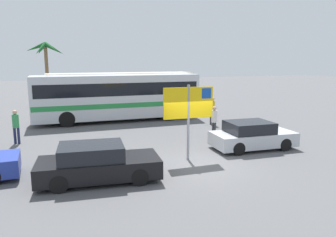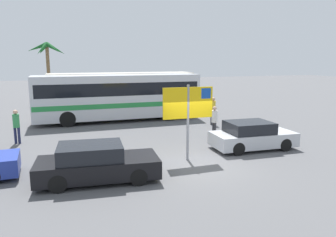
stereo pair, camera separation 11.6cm
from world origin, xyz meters
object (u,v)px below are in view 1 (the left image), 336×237
Objects in this scene: bus_front_coach at (118,95)px; pedestrian_near_sign at (212,108)px; bus_rear_coach at (121,91)px; ferry_sign at (190,106)px; car_black at (97,163)px; pedestrian_crossing_lot at (16,124)px; car_silver at (252,136)px; pedestrian_by_bus at (214,119)px.

bus_front_coach is 6.17× the size of pedestrian_near_sign.
pedestrian_near_sign is (5.51, -3.49, -0.70)m from bus_front_coach.
ferry_sign is (0.24, -13.05, 0.54)m from bus_rear_coach.
car_black is (-3.76, -14.25, -1.15)m from bus_rear_coach.
bus_front_coach is 6.44× the size of pedestrian_crossing_lot.
bus_rear_coach is at bearing 68.60° from pedestrian_near_sign.
bus_rear_coach is at bearing 74.08° from bus_front_coach.
pedestrian_near_sign is (8.38, 7.62, 0.44)m from car_black.
pedestrian_near_sign reaches higher than car_silver.
pedestrian_crossing_lot is (-7.19, 5.31, -1.30)m from ferry_sign.
bus_rear_coach is at bearing -27.82° from pedestrian_crossing_lot.
car_silver is at bearing 9.58° from ferry_sign.
bus_front_coach is 3.50× the size of ferry_sign.
car_black is 7.26m from pedestrian_crossing_lot.
pedestrian_by_bus is 0.94× the size of pedestrian_near_sign.
pedestrian_near_sign is 1.04× the size of pedestrian_crossing_lot.
pedestrian_near_sign reaches higher than pedestrian_crossing_lot.
pedestrian_crossing_lot is (-6.05, -4.60, -0.75)m from bus_front_coach.
bus_rear_coach reaches higher than pedestrian_near_sign.
pedestrian_by_bus is 0.98× the size of pedestrian_crossing_lot.
car_silver is (3.51, 0.61, -1.69)m from ferry_sign.
bus_front_coach is 7.63m from pedestrian_crossing_lot.
car_black is 2.40× the size of pedestrian_near_sign.
bus_rear_coach is 2.57× the size of car_black.
ferry_sign is 1.76× the size of pedestrian_near_sign.
ferry_sign reaches higher than car_silver.
bus_rear_coach is (0.90, 3.14, 0.00)m from bus_front_coach.
pedestrian_by_bus is (4.03, -6.59, -0.77)m from bus_front_coach.
ferry_sign is 1.84× the size of pedestrian_crossing_lot.
ferry_sign reaches higher than bus_front_coach.
bus_rear_coach is 13.06m from ferry_sign.
pedestrian_by_bus is at bearing -58.53° from bus_front_coach.
pedestrian_near_sign is (1.48, 3.10, 0.07)m from pedestrian_by_bus.
pedestrian_crossing_lot is at bearing 158.53° from car_silver.
car_black is at bearing -104.48° from bus_front_coach.
ferry_sign is at bearing -83.45° from bus_front_coach.
bus_front_coach reaches higher than car_silver.
pedestrian_crossing_lot is (-10.08, 1.99, 0.02)m from pedestrian_by_bus.
bus_rear_coach reaches higher than pedestrian_crossing_lot.
pedestrian_near_sign reaches higher than pedestrian_by_bus.
pedestrian_by_bus is at bearing 38.56° from car_black.
bus_front_coach reaches higher than car_black.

